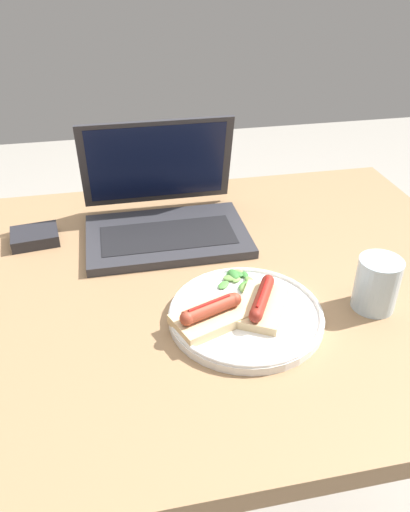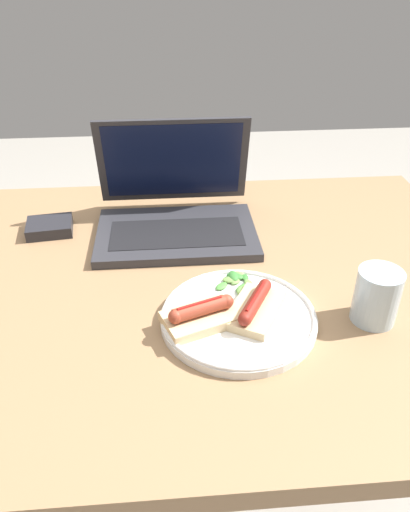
{
  "view_description": "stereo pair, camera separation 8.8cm",
  "coord_description": "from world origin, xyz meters",
  "views": [
    {
      "loc": [
        -0.13,
        -0.75,
        1.29
      ],
      "look_at": [
        0.02,
        -0.02,
        0.81
      ],
      "focal_mm": 35.0,
      "sensor_mm": 36.0,
      "label": 1
    },
    {
      "loc": [
        -0.04,
        -0.76,
        1.29
      ],
      "look_at": [
        0.02,
        -0.02,
        0.81
      ],
      "focal_mm": 35.0,
      "sensor_mm": 36.0,
      "label": 2
    }
  ],
  "objects": [
    {
      "name": "laptop",
      "position": [
        -0.03,
        0.19,
        0.79
      ],
      "size": [
        0.33,
        0.27,
        0.22
      ],
      "color": "#2D2D33",
      "rests_on": "desk"
    },
    {
      "name": "desk",
      "position": [
        0.0,
        0.0,
        0.67
      ],
      "size": [
        1.17,
        0.86,
        0.75
      ],
      "color": "#93704C",
      "rests_on": "ground_plane"
    },
    {
      "name": "sausage_toast_middle",
      "position": [
        0.0,
        -0.14,
        0.78
      ],
      "size": [
        0.13,
        0.11,
        0.04
      ],
      "rotation": [
        0.0,
        0.0,
        0.36
      ],
      "color": "#D6B784",
      "rests_on": "plate"
    },
    {
      "name": "sausage_toast_left",
      "position": [
        0.09,
        -0.13,
        0.78
      ],
      "size": [
        0.12,
        0.14,
        0.04
      ],
      "rotation": [
        0.0,
        0.0,
        1.06
      ],
      "color": "#D6B784",
      "rests_on": "plate"
    },
    {
      "name": "plate",
      "position": [
        0.06,
        -0.13,
        0.76
      ],
      "size": [
        0.26,
        0.26,
        0.02
      ],
      "color": "white",
      "rests_on": "desk"
    },
    {
      "name": "salad_pile",
      "position": [
        0.07,
        -0.04,
        0.77
      ],
      "size": [
        0.07,
        0.08,
        0.01
      ],
      "color": "#709E4C",
      "rests_on": "plate"
    },
    {
      "name": "drinking_glass",
      "position": [
        0.29,
        -0.14,
        0.8
      ],
      "size": [
        0.07,
        0.07,
        0.09
      ],
      "color": "silver",
      "rests_on": "desk"
    },
    {
      "name": "ground_plane",
      "position": [
        0.0,
        0.0,
        0.0
      ],
      "size": [
        6.0,
        6.0,
        0.0
      ],
      "primitive_type": "plane",
      "color": "#9E998E"
    },
    {
      "name": "external_drive",
      "position": [
        -0.3,
        0.2,
        0.76
      ],
      "size": [
        0.1,
        0.09,
        0.02
      ],
      "rotation": [
        0.0,
        0.0,
        0.12
      ],
      "color": "#232328",
      "rests_on": "desk"
    }
  ]
}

